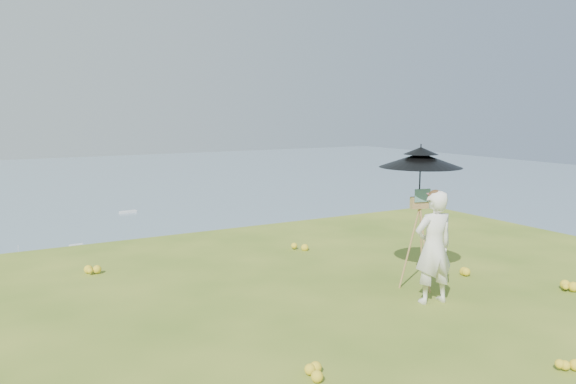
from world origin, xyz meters
TOP-DOWN VIEW (x-y plane):
  - ground at (0.00, 0.00)m, footprint 14.00×14.00m
  - slope_trees at (0.00, 35.00)m, footprint 110.00×50.00m
  - harbor_town at (0.00, 75.00)m, footprint 110.00×22.00m
  - wildflowers at (0.00, 0.25)m, footprint 10.00×10.50m
  - painter at (1.62, 1.34)m, footprint 0.60×0.44m
  - field_easel at (1.88, 1.90)m, footprint 0.67×0.67m
  - sun_umbrella at (1.89, 1.93)m, footprint 1.29×1.29m
  - painter_cap at (1.62, 1.34)m, footprint 0.23×0.26m

SIDE VIEW (x-z plane):
  - harbor_town at x=0.00m, z-range -32.00..-27.00m
  - slope_trees at x=0.00m, z-range -18.00..-12.00m
  - ground at x=0.00m, z-range 0.00..0.00m
  - wildflowers at x=0.00m, z-range 0.00..0.12m
  - field_easel at x=1.88m, z-range 0.00..1.44m
  - painter at x=1.62m, z-range 0.00..1.50m
  - painter_cap at x=1.62m, z-range 1.41..1.51m
  - sun_umbrella at x=1.89m, z-range 1.19..2.06m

